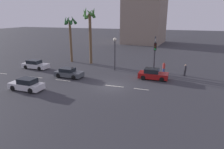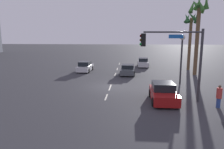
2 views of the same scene
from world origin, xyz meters
name	(u,v)px [view 1 (image 1 of 2)]	position (x,y,z in m)	size (l,w,h in m)	color
ground_plane	(111,86)	(0.00, 0.00, 0.00)	(220.00, 220.00, 0.00)	#333338
lane_stripe_0	(0,73)	(-18.00, 0.00, 0.01)	(2.56, 0.14, 0.01)	silver
lane_stripe_1	(35,77)	(-11.54, 0.00, 0.01)	(2.44, 0.14, 0.01)	silver
lane_stripe_2	(63,80)	(-6.99, 0.00, 0.01)	(2.30, 0.14, 0.01)	silver
lane_stripe_3	(114,86)	(0.41, 0.00, 0.01)	(2.39, 0.14, 0.01)	silver
lane_stripe_4	(141,89)	(3.79, 0.00, 0.01)	(1.83, 0.14, 0.01)	silver
car_0	(69,73)	(-7.02, 1.67, 0.61)	(4.07, 2.01, 1.31)	#474C51
car_1	(27,85)	(-9.04, -4.53, 0.66)	(4.17, 1.88, 1.45)	silver
car_2	(153,74)	(4.54, 4.57, 0.67)	(4.02, 1.97, 1.48)	maroon
car_3	(35,65)	(-14.77, 4.15, 0.65)	(4.55, 1.94, 1.42)	silver
traffic_signal	(155,51)	(4.49, 5.64, 3.82)	(0.80, 4.78, 5.60)	#38383D
streetlamp	(115,47)	(-1.91, 7.33, 3.73)	(0.56, 0.56, 5.22)	#2D2D33
pedestrian_0	(185,70)	(8.77, 7.54, 0.91)	(0.43, 0.43, 1.72)	#333338
pedestrian_1	(164,67)	(5.70, 8.29, 0.86)	(0.43, 0.43, 1.65)	#2D478C
palm_tree_0	(70,29)	(-11.65, 10.73, 6.20)	(2.42, 2.28, 8.57)	brown
palm_tree_1	(90,24)	(-7.59, 10.52, 7.09)	(2.41, 2.75, 10.03)	brown
building_1	(145,13)	(-3.43, 42.95, 9.41)	(11.53, 13.46, 18.81)	gray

